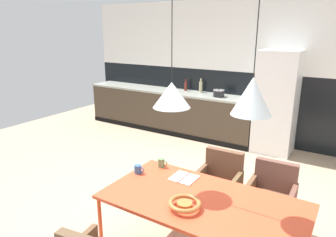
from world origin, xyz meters
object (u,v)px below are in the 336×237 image
Objects in this scene: mug_tall_blue at (138,169)px; pendant_lamp_over_table_far at (252,96)px; open_book at (184,178)px; mug_glass_clear at (162,163)px; armchair_far_side at (220,176)px; armchair_head_of_table at (272,189)px; refrigerator_column at (276,103)px; bottle_oil_tall at (201,87)px; dining_table at (203,204)px; fruit_bowl at (185,204)px; cooking_pot at (219,93)px; bottle_vinegar_dark at (186,86)px; pendant_lamp_over_table_near at (172,95)px.

mug_tall_blue is 1.50m from pendant_lamp_over_table_far.
mug_glass_clear reaches higher than open_book.
mug_glass_clear reaches higher than armchair_far_side.
armchair_far_side is 1.02× the size of armchair_head_of_table.
pendant_lamp_over_table_far is at bearing -80.80° from refrigerator_column.
bottle_oil_tall is at bearing 109.10° from mug_glass_clear.
mug_tall_blue is at bearing 32.11° from armchair_head_of_table.
dining_table is 0.23m from fruit_bowl.
bottle_oil_tall reaches higher than mug_glass_clear.
open_book is 3.60m from bottle_oil_tall.
cooking_pot is 0.89× the size of bottle_vinegar_dark.
refrigerator_column reaches higher than fruit_bowl.
mug_glass_clear is at bearing 151.59° from dining_table.
dining_table is at bearing 65.01° from armchair_head_of_table.
bottle_oil_tall reaches higher than bottle_vinegar_dark.
open_book is 0.36m from mug_glass_clear.
armchair_far_side is 3.64× the size of cooking_pot.
mug_glass_clear is (-0.69, 0.37, 0.09)m from dining_table.
mug_tall_blue is at bearing -101.07° from refrigerator_column.
fruit_bowl is at bearing -61.03° from bottle_vinegar_dark.
pendant_lamp_over_table_near is (-0.29, 0.25, 0.87)m from fruit_bowl.
mug_tall_blue is 3.25m from cooking_pot.
dining_table is at bearing -7.24° from pendant_lamp_over_table_near.
bottle_oil_tall is (-1.10, 3.17, 0.26)m from mug_glass_clear.
pendant_lamp_over_table_near reaches higher than fruit_bowl.
pendant_lamp_over_table_near is at bearing -8.48° from mug_tall_blue.
fruit_bowl is at bearing -43.24° from mug_glass_clear.
dining_table is 2.22× the size of armchair_far_side.
armchair_far_side is (-0.20, 0.89, -0.16)m from dining_table.
refrigerator_column is at bearing 86.89° from pendant_lamp_over_table_near.
mug_glass_clear is (-0.49, -0.52, 0.25)m from armchair_far_side.
mug_tall_blue is at bearing 172.07° from dining_table.
bottle_vinegar_dark is at bearing 125.57° from pendant_lamp_over_table_far.
bottle_oil_tall is 0.36m from bottle_vinegar_dark.
mug_tall_blue is (-1.21, -0.81, 0.26)m from armchair_head_of_table.
armchair_far_side is at bearing 102.60° from dining_table.
bottle_vinegar_dark reaches higher than armchair_head_of_table.
bottle_oil_tall is at bearing 112.20° from pendant_lamp_over_table_near.
mug_tall_blue is 0.49× the size of bottle_vinegar_dark.
armchair_far_side is 1.02m from mug_tall_blue.
open_book is at bearing 39.91° from armchair_head_of_table.
refrigerator_column reaches higher than dining_table.
refrigerator_column is 1.54× the size of pendant_lamp_over_table_near.
open_book is 0.84× the size of bottle_oil_tall.
bottle_oil_tall is at bearing 1.57° from bottle_vinegar_dark.
refrigerator_column is 3.31m from mug_tall_blue.
open_book is 1.00× the size of bottle_vinegar_dark.
dining_table is at bearing 100.42° from armchair_far_side.
cooking_pot is at bearing -68.23° from armchair_far_side.
pendant_lamp_over_table_far is at bearing 85.83° from armchair_head_of_table.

